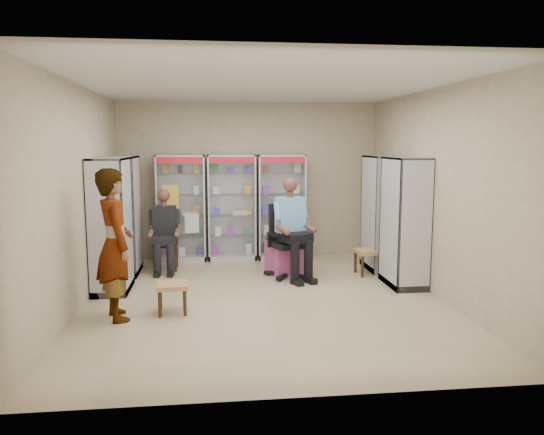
{
  "coord_description": "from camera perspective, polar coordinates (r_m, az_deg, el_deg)",
  "views": [
    {
      "loc": [
        -0.75,
        -7.32,
        2.2
      ],
      "look_at": [
        0.19,
        0.7,
        1.08
      ],
      "focal_mm": 35.0,
      "sensor_mm": 36.0,
      "label": 1
    }
  ],
  "objects": [
    {
      "name": "standing_man",
      "position": [
        6.92,
        -16.55,
        -2.8
      ],
      "size": [
        0.68,
        0.81,
        1.91
      ],
      "primitive_type": "imported",
      "rotation": [
        0.0,
        0.0,
        1.94
      ],
      "color": "gray",
      "rests_on": "floor"
    },
    {
      "name": "floor",
      "position": [
        7.68,
        -0.78,
        -8.76
      ],
      "size": [
        6.0,
        6.0,
        0.0
      ],
      "primitive_type": "plane",
      "color": "tan",
      "rests_on": "ground"
    },
    {
      "name": "cabinet_right_far",
      "position": [
        9.48,
        11.73,
        0.46
      ],
      "size": [
        0.9,
        0.5,
        2.0
      ],
      "primitive_type": "cube",
      "rotation": [
        0.0,
        0.0,
        1.57
      ],
      "color": "#B7BABF",
      "rests_on": "floor"
    },
    {
      "name": "seated_shopkeeper",
      "position": [
        8.74,
        1.87,
        -1.48
      ],
      "size": [
        0.72,
        0.84,
        1.55
      ],
      "primitive_type": null,
      "rotation": [
        0.0,
        0.0,
        0.35
      ],
      "color": "#71AAE0",
      "rests_on": "floor"
    },
    {
      "name": "cabinet_left_near",
      "position": [
        8.24,
        -16.93,
        -0.82
      ],
      "size": [
        0.9,
        0.5,
        2.0
      ],
      "primitive_type": "cube",
      "rotation": [
        0.0,
        0.0,
        -1.57
      ],
      "color": "#B6B8BE",
      "rests_on": "floor"
    },
    {
      "name": "cabinet_back_left",
      "position": [
        10.13,
        -9.72,
        0.98
      ],
      "size": [
        0.9,
        0.5,
        2.0
      ],
      "primitive_type": "cube",
      "color": "#A0A3A7",
      "rests_on": "floor"
    },
    {
      "name": "tea_glass",
      "position": [
        9.02,
        1.32,
        -2.18
      ],
      "size": [
        0.07,
        0.07,
        0.11
      ],
      "primitive_type": "cylinder",
      "color": "#5E2D08",
      "rests_on": "pink_trunk"
    },
    {
      "name": "cabinet_left_far",
      "position": [
        9.31,
        -15.74,
        0.2
      ],
      "size": [
        0.9,
        0.5,
        2.0
      ],
      "primitive_type": "cube",
      "rotation": [
        0.0,
        0.0,
        -1.57
      ],
      "color": "#A7A9AE",
      "rests_on": "floor"
    },
    {
      "name": "seated_customer",
      "position": [
        9.43,
        -11.44,
        -1.6
      ],
      "size": [
        0.44,
        0.6,
        1.34
      ],
      "primitive_type": null,
      "color": "black",
      "rests_on": "floor"
    },
    {
      "name": "woven_stool_a",
      "position": [
        9.17,
        10.33,
        -4.74
      ],
      "size": [
        0.46,
        0.46,
        0.43
      ],
      "primitive_type": "cube",
      "rotation": [
        0.0,
        0.0,
        0.07
      ],
      "color": "#A27244",
      "rests_on": "floor"
    },
    {
      "name": "office_chair",
      "position": [
        8.81,
        1.82,
        -2.5
      ],
      "size": [
        0.85,
        0.85,
        1.22
      ],
      "primitive_type": "cube",
      "rotation": [
        0.0,
        0.0,
        0.35
      ],
      "color": "black",
      "rests_on": "floor"
    },
    {
      "name": "pink_trunk",
      "position": [
        9.13,
        1.59,
        -4.22
      ],
      "size": [
        0.73,
        0.72,
        0.57
      ],
      "primitive_type": "cube",
      "rotation": [
        0.0,
        0.0,
        0.3
      ],
      "color": "#B8498E",
      "rests_on": "floor"
    },
    {
      "name": "wooden_chair",
      "position": [
        9.51,
        -11.38,
        -2.74
      ],
      "size": [
        0.42,
        0.42,
        0.94
      ],
      "primitive_type": "cube",
      "color": "black",
      "rests_on": "floor"
    },
    {
      "name": "cabinet_back_right",
      "position": [
        10.21,
        0.99,
        1.14
      ],
      "size": [
        0.9,
        0.5,
        2.0
      ],
      "primitive_type": "cube",
      "color": "#A5A7AC",
      "rests_on": "floor"
    },
    {
      "name": "cabinet_right_near",
      "position": [
        8.45,
        14.06,
        -0.51
      ],
      "size": [
        0.9,
        0.5,
        2.0
      ],
      "primitive_type": "cube",
      "rotation": [
        0.0,
        0.0,
        1.57
      ],
      "color": "#9E9FA5",
      "rests_on": "floor"
    },
    {
      "name": "cabinet_back_mid",
      "position": [
        10.13,
        -4.35,
        1.07
      ],
      "size": [
        0.9,
        0.5,
        2.0
      ],
      "primitive_type": "cube",
      "color": "#B3B4BA",
      "rests_on": "floor"
    },
    {
      "name": "woven_stool_b",
      "position": [
        7.14,
        -10.67,
        -8.51
      ],
      "size": [
        0.42,
        0.42,
        0.4
      ],
      "primitive_type": "cube",
      "rotation": [
        0.0,
        0.0,
        0.06
      ],
      "color": "#B47C4C",
      "rests_on": "floor"
    },
    {
      "name": "room_shell",
      "position": [
        7.36,
        -0.81,
        6.09
      ],
      "size": [
        5.02,
        6.02,
        3.01
      ],
      "color": "#BFAC8D",
      "rests_on": "ground"
    }
  ]
}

